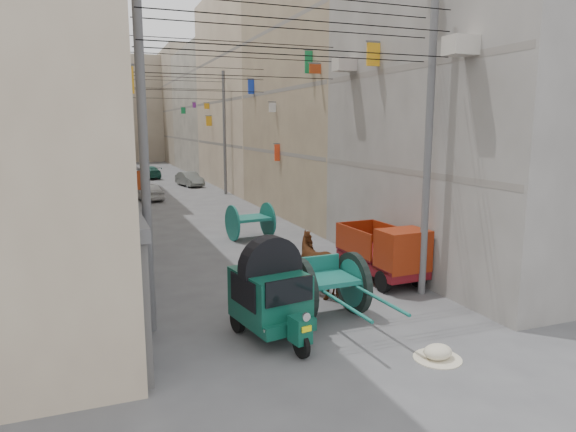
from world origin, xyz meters
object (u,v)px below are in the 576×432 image
distant_car_white (148,191)px  distant_car_grey (190,179)px  auto_rickshaw (271,292)px  horse (322,264)px  feed_sack (438,352)px  tonga_cart (328,285)px  second_cart (250,220)px  mini_truck (388,256)px  distant_car_green (148,172)px

distant_car_white → distant_car_grey: 7.37m
auto_rickshaw → horse: (2.27, 2.28, -0.19)m
auto_rickshaw → distant_car_white: (-0.32, 22.28, -0.46)m
feed_sack → distant_car_white: size_ratio=0.18×
horse → tonga_cart: bearing=51.4°
second_cart → auto_rickshaw: bearing=-111.5°
distant_car_white → mini_truck: bearing=92.1°
tonga_cart → horse: 1.77m
horse → auto_rickshaw: bearing=26.4°
horse → distant_car_green: 33.42m
distant_car_grey → mini_truck: bearing=-99.4°
auto_rickshaw → feed_sack: auto_rickshaw is taller
feed_sack → distant_car_grey: distant_car_grey is taller
tonga_cart → distant_car_grey: tonga_cart is taller
tonga_cart → distant_car_white: tonga_cart is taller
tonga_cart → horse: (0.60, 1.66, 0.02)m
feed_sack → distant_car_grey: 30.89m
tonga_cart → distant_car_white: size_ratio=1.06×
mini_truck → feed_sack: (-1.71, -4.65, -0.67)m
tonga_cart → distant_car_white: bearing=92.4°
feed_sack → distant_car_white: distant_car_white is taller
second_cart → tonga_cart: bearing=-102.0°
mini_truck → distant_car_grey: size_ratio=0.95×
second_cart → horse: size_ratio=0.94×
tonga_cart → distant_car_green: (-0.65, 35.05, -0.25)m
mini_truck → second_cart: mini_truck is taller
second_cart → mini_truck: bearing=-81.4°
horse → distant_car_green: size_ratio=0.52×
mini_truck → distant_car_grey: (-1.07, 26.23, -0.28)m
auto_rickshaw → tonga_cart: size_ratio=0.74×
auto_rickshaw → horse: auto_rickshaw is taller
horse → second_cart: bearing=-109.7°
feed_sack → horse: size_ratio=0.31×
mini_truck → distant_car_grey: mini_truck is taller
auto_rickshaw → second_cart: bearing=65.8°
auto_rickshaw → horse: bearing=35.1°
second_cart → distant_car_white: bearing=94.7°
mini_truck → feed_sack: size_ratio=5.27×
mini_truck → distant_car_grey: 26.25m
mini_truck → distant_car_grey: bearing=89.4°
auto_rickshaw → distant_car_grey: bearing=73.3°
distant_car_white → distant_car_green: distant_car_white is taller
mini_truck → horse: 2.17m
auto_rickshaw → distant_car_grey: (3.36, 28.66, -0.47)m
tonga_cart → distant_car_green: bearing=88.2°
second_cart → feed_sack: size_ratio=3.05×
tonga_cart → horse: bearing=67.3°
mini_truck → feed_sack: mini_truck is taller
second_cart → horse: bearing=-98.4°
auto_rickshaw → feed_sack: size_ratio=4.23×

